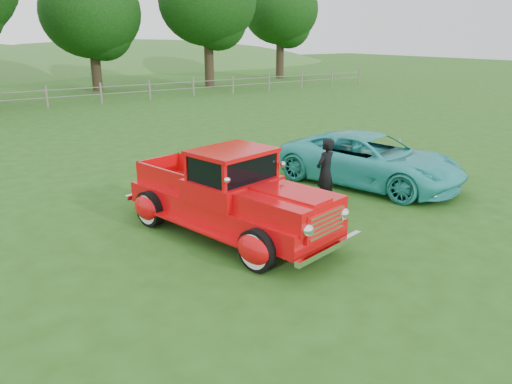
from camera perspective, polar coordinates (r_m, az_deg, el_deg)
ground at (r=10.22m, az=5.57°, el=-4.93°), size 140.00×140.00×0.00m
fence_line at (r=30.00m, az=-22.81°, el=10.00°), size 48.00×0.12×1.20m
tree_near_east at (r=37.87m, az=-18.36°, el=18.87°), size 6.80×6.80×8.33m
tree_mid_east at (r=39.23m, az=-5.58°, el=20.92°), size 7.20×7.20×9.44m
tree_far_east at (r=46.66m, az=2.83°, el=20.06°), size 6.60×6.60×8.86m
red_pickup at (r=9.97m, az=-2.93°, el=-0.56°), size 3.00×5.24×1.78m
teal_sedan at (r=13.73m, az=12.94°, el=3.63°), size 3.51×5.36×1.37m
man at (r=11.86m, az=7.92°, el=2.29°), size 0.66×0.52×1.60m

